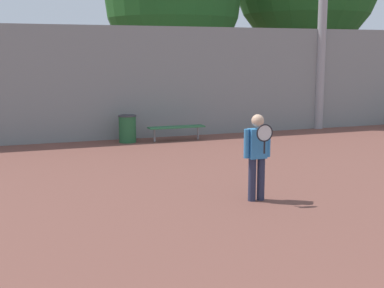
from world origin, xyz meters
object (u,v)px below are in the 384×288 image
(tennis_player, at_px, (257,153))
(bench_courtside_near, at_px, (177,128))
(tree_green_broad, at_px, (173,1))
(trash_bin, at_px, (127,129))

(tennis_player, relative_size, bench_courtside_near, 0.90)
(bench_courtside_near, xyz_separation_m, tree_green_broad, (1.92, 6.14, 4.35))
(tennis_player, height_order, trash_bin, tennis_player)
(trash_bin, xyz_separation_m, tree_green_broad, (3.41, 5.93, 4.34))
(bench_courtside_near, distance_m, tree_green_broad, 7.77)
(bench_courtside_near, bearing_deg, tree_green_broad, 72.62)
(trash_bin, bearing_deg, tree_green_broad, 60.14)
(tennis_player, bearing_deg, trash_bin, 96.64)
(tennis_player, relative_size, tree_green_broad, 0.21)
(bench_courtside_near, height_order, tree_green_broad, tree_green_broad)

